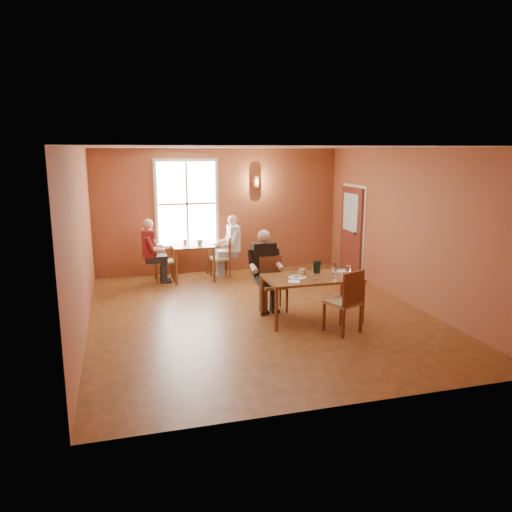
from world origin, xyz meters
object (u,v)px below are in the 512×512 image
object	(u,v)px
chair_diner_main	(273,285)
second_table	(193,262)
diner_white	(221,248)
chair_diner_maroon	(164,261)
diner_main	(274,273)
chair_empty	(343,301)
main_table	(311,298)
chair_diner_white	(220,257)
diner_maroon	(162,251)

from	to	relation	value
chair_diner_main	second_table	bearing A→B (deg)	-67.95
diner_white	chair_diner_maroon	distance (m)	1.35
chair_diner_main	diner_white	size ratio (longest dim) A/B	0.71
diner_main	chair_empty	size ratio (longest dim) A/B	1.36
main_table	chair_diner_maroon	xyz separation A→B (m)	(-2.26, 3.38, 0.09)
chair_diner_main	diner_main	bearing A→B (deg)	90.00
diner_white	chair_empty	bearing A→B (deg)	-163.88
main_table	chair_diner_main	distance (m)	0.83
chair_diner_main	diner_main	distance (m)	0.22
chair_empty	second_table	distance (m)	4.51
chair_diner_white	diner_maroon	bearing A→B (deg)	90.00
diner_white	main_table	bearing A→B (deg)	-164.68
chair_diner_main	diner_maroon	xyz separation A→B (m)	(-1.79, 2.73, 0.21)
main_table	second_table	bearing A→B (deg)	115.41
diner_main	chair_diner_white	distance (m)	2.81
chair_diner_main	diner_white	distance (m)	2.77
second_table	chair_diner_maroon	bearing A→B (deg)	180.00
main_table	diner_main	distance (m)	0.86
main_table	second_table	size ratio (longest dim) A/B	1.77
diner_maroon	diner_main	bearing A→B (deg)	32.91
second_table	diner_maroon	size ratio (longest dim) A/B	0.66
chair_empty	diner_white	xyz separation A→B (m)	(-1.19, 4.10, 0.17)
chair_diner_maroon	diner_maroon	bearing A→B (deg)	-90.00
diner_main	chair_empty	bearing A→B (deg)	119.49
diner_maroon	chair_diner_main	bearing A→B (deg)	33.19
main_table	chair_diner_main	xyz separation A→B (m)	(-0.50, 0.65, 0.11)
second_table	chair_empty	bearing A→B (deg)	-65.55
chair_empty	diner_white	distance (m)	4.28
chair_diner_main	chair_empty	bearing A→B (deg)	118.95
diner_main	second_table	distance (m)	2.99
chair_diner_white	diner_white	size ratio (longest dim) A/B	0.68
main_table	chair_empty	size ratio (longest dim) A/B	1.56
chair_diner_main	diner_maroon	size ratio (longest dim) A/B	0.71
second_table	diner_maroon	bearing A→B (deg)	180.00
chair_diner_maroon	diner_main	bearing A→B (deg)	32.47
chair_empty	diner_maroon	world-z (taller)	diner_maroon
second_table	diner_white	size ratio (longest dim) A/B	0.67
second_table	chair_diner_white	size ratio (longest dim) A/B	0.97
diner_main	diner_white	world-z (taller)	diner_main
chair_diner_main	chair_empty	world-z (taller)	chair_empty
diner_white	chair_diner_maroon	bearing A→B (deg)	90.00
diner_white	diner_maroon	bearing A→B (deg)	90.00
chair_empty	diner_white	bearing A→B (deg)	83.55
chair_empty	chair_diner_white	world-z (taller)	chair_empty
chair_diner_main	chair_diner_maroon	xyz separation A→B (m)	(-1.76, 2.73, -0.03)
main_table	second_table	xyz separation A→B (m)	(-1.61, 3.38, 0.02)
chair_diner_white	diner_maroon	xyz separation A→B (m)	(-1.33, 0.00, 0.23)
main_table	diner_main	world-z (taller)	diner_main
chair_diner_main	diner_maroon	distance (m)	3.27
main_table	chair_diner_white	size ratio (longest dim) A/B	1.72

